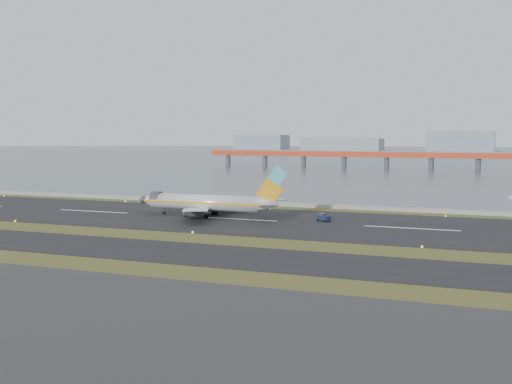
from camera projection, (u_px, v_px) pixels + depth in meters
ground at (175, 239)px, 121.78m from camera, size 1000.00×1000.00×0.00m
taxiway_strip at (141, 250)px, 110.66m from camera, size 1000.00×18.00×0.10m
runway_strip at (237, 219)px, 149.58m from camera, size 1000.00×45.00×0.10m
seawall at (279, 204)px, 177.33m from camera, size 1000.00×2.50×1.00m
bay_water at (435, 157)px, 548.00m from camera, size 1400.00×800.00×1.30m
red_pier at (431, 157)px, 345.46m from camera, size 260.00×5.00×10.20m
far_shoreline at (464, 146)px, 690.72m from camera, size 1400.00×80.00×60.50m
airliner at (210, 203)px, 153.42m from camera, size 38.52×32.89×12.80m
pushback_tug at (324, 218)px, 145.82m from camera, size 3.33×2.69×1.87m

